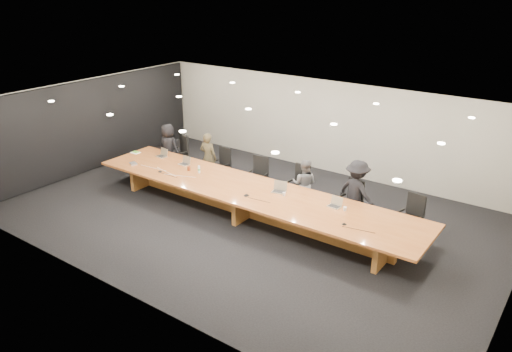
{
  "coord_description": "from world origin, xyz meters",
  "views": [
    {
      "loc": [
        6.7,
        -9.07,
        5.62
      ],
      "look_at": [
        0.0,
        0.3,
        1.0
      ],
      "focal_mm": 35.0,
      "sensor_mm": 36.0,
      "label": 1
    }
  ],
  "objects_px": {
    "mic_left": "(160,171)",
    "laptop_e": "(334,202)",
    "chair_left": "(220,165)",
    "chair_far_right": "(410,217)",
    "chair_mid_left": "(257,176)",
    "person_a": "(169,147)",
    "chair_mid_right": "(298,186)",
    "laptop_a": "(161,153)",
    "person_c": "(304,184)",
    "paper_cup_far": "(345,209)",
    "person_d": "(357,192)",
    "mic_center": "(246,195)",
    "paper_cup_near": "(284,194)",
    "person_b": "(208,157)",
    "laptop_d": "(279,187)",
    "amber_mug": "(189,168)",
    "av_box": "(133,163)",
    "chair_right": "(349,202)",
    "water_bottle": "(199,170)",
    "conference_table": "(249,198)",
    "mic_right": "(344,224)",
    "chair_far_left": "(178,153)",
    "laptop_b": "(184,161)"
  },
  "relations": [
    {
      "from": "chair_far_right",
      "to": "person_b",
      "type": "xyz_separation_m",
      "value": [
        -6.01,
        -0.02,
        0.2
      ]
    },
    {
      "from": "laptop_d",
      "to": "mic_right",
      "type": "xyz_separation_m",
      "value": [
        2.05,
        -0.61,
        -0.12
      ]
    },
    {
      "from": "laptop_e",
      "to": "amber_mug",
      "type": "height_order",
      "value": "laptop_e"
    },
    {
      "from": "chair_right",
      "to": "av_box",
      "type": "distance_m",
      "value": 6.06
    },
    {
      "from": "chair_mid_left",
      "to": "person_c",
      "type": "xyz_separation_m",
      "value": [
        1.48,
        0.01,
        0.12
      ]
    },
    {
      "from": "chair_mid_right",
      "to": "laptop_e",
      "type": "height_order",
      "value": "chair_mid_right"
    },
    {
      "from": "mic_left",
      "to": "chair_left",
      "type": "bearing_deg",
      "value": 70.48
    },
    {
      "from": "chair_mid_left",
      "to": "person_d",
      "type": "relative_size",
      "value": 0.68
    },
    {
      "from": "chair_right",
      "to": "laptop_a",
      "type": "xyz_separation_m",
      "value": [
        -5.64,
        -0.74,
        0.32
      ]
    },
    {
      "from": "chair_far_right",
      "to": "chair_mid_left",
      "type": "bearing_deg",
      "value": -169.07
    },
    {
      "from": "person_d",
      "to": "mic_center",
      "type": "height_order",
      "value": "person_d"
    },
    {
      "from": "person_d",
      "to": "chair_far_right",
      "type": "bearing_deg",
      "value": -166.4
    },
    {
      "from": "paper_cup_near",
      "to": "person_a",
      "type": "bearing_deg",
      "value": 168.14
    },
    {
      "from": "amber_mug",
      "to": "laptop_a",
      "type": "bearing_deg",
      "value": 166.4
    },
    {
      "from": "chair_left",
      "to": "person_a",
      "type": "distance_m",
      "value": 1.93
    },
    {
      "from": "person_d",
      "to": "laptop_a",
      "type": "xyz_separation_m",
      "value": [
        -5.76,
        -0.85,
        0.07
      ]
    },
    {
      "from": "chair_far_right",
      "to": "laptop_e",
      "type": "relative_size",
      "value": 3.66
    },
    {
      "from": "person_a",
      "to": "laptop_e",
      "type": "bearing_deg",
      "value": 167.39
    },
    {
      "from": "person_c",
      "to": "mic_left",
      "type": "xyz_separation_m",
      "value": [
        -3.48,
        -1.69,
        0.1
      ]
    },
    {
      "from": "laptop_a",
      "to": "laptop_d",
      "type": "distance_m",
      "value": 4.18
    },
    {
      "from": "laptop_d",
      "to": "amber_mug",
      "type": "height_order",
      "value": "laptop_d"
    },
    {
      "from": "chair_left",
      "to": "mic_left",
      "type": "height_order",
      "value": "chair_left"
    },
    {
      "from": "laptop_d",
      "to": "mic_center",
      "type": "distance_m",
      "value": 0.82
    },
    {
      "from": "paper_cup_near",
      "to": "laptop_a",
      "type": "bearing_deg",
      "value": 176.48
    },
    {
      "from": "chair_far_right",
      "to": "chair_left",
      "type": "bearing_deg",
      "value": -169.89
    },
    {
      "from": "mic_left",
      "to": "laptop_e",
      "type": "bearing_deg",
      "value": 8.84
    },
    {
      "from": "amber_mug",
      "to": "water_bottle",
      "type": "bearing_deg",
      "value": 1.54
    },
    {
      "from": "chair_far_left",
      "to": "amber_mug",
      "type": "height_order",
      "value": "chair_far_left"
    },
    {
      "from": "laptop_a",
      "to": "mic_left",
      "type": "bearing_deg",
      "value": -38.28
    },
    {
      "from": "paper_cup_far",
      "to": "av_box",
      "type": "bearing_deg",
      "value": -173.29
    },
    {
      "from": "person_d",
      "to": "person_b",
      "type": "bearing_deg",
      "value": 15.43
    },
    {
      "from": "paper_cup_far",
      "to": "mic_right",
      "type": "height_order",
      "value": "paper_cup_far"
    },
    {
      "from": "person_a",
      "to": "paper_cup_far",
      "type": "bearing_deg",
      "value": 167.38
    },
    {
      "from": "water_bottle",
      "to": "chair_mid_right",
      "type": "bearing_deg",
      "value": 26.81
    },
    {
      "from": "chair_mid_right",
      "to": "laptop_b",
      "type": "bearing_deg",
      "value": -158.51
    },
    {
      "from": "person_a",
      "to": "person_d",
      "type": "bearing_deg",
      "value": 176.41
    },
    {
      "from": "mic_right",
      "to": "av_box",
      "type": "bearing_deg",
      "value": -178.97
    },
    {
      "from": "paper_cup_far",
      "to": "person_d",
      "type": "bearing_deg",
      "value": 100.5
    },
    {
      "from": "conference_table",
      "to": "mic_right",
      "type": "relative_size",
      "value": 86.41
    },
    {
      "from": "person_c",
      "to": "person_d",
      "type": "distance_m",
      "value": 1.44
    },
    {
      "from": "laptop_d",
      "to": "paper_cup_far",
      "type": "relative_size",
      "value": 3.63
    },
    {
      "from": "laptop_d",
      "to": "mic_right",
      "type": "relative_size",
      "value": 3.19
    },
    {
      "from": "laptop_d",
      "to": "laptop_e",
      "type": "distance_m",
      "value": 1.48
    },
    {
      "from": "chair_mid_right",
      "to": "laptop_e",
      "type": "bearing_deg",
      "value": -27.76
    },
    {
      "from": "person_a",
      "to": "mic_center",
      "type": "relative_size",
      "value": 11.09
    },
    {
      "from": "chair_mid_right",
      "to": "paper_cup_far",
      "type": "distance_m",
      "value": 2.12
    },
    {
      "from": "laptop_e",
      "to": "amber_mug",
      "type": "relative_size",
      "value": 2.75
    },
    {
      "from": "paper_cup_near",
      "to": "mic_right",
      "type": "bearing_deg",
      "value": -15.28
    },
    {
      "from": "laptop_a",
      "to": "av_box",
      "type": "bearing_deg",
      "value": -94.93
    },
    {
      "from": "chair_far_right",
      "to": "person_a",
      "type": "distance_m",
      "value": 7.56
    }
  ]
}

